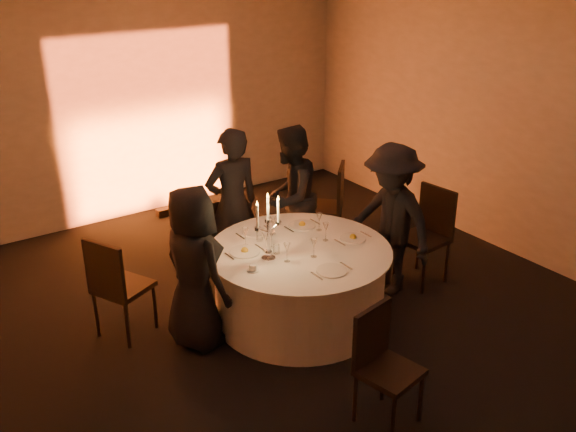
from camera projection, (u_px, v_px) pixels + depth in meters
floor at (299, 317)px, 6.54m from camera, size 7.00×7.00×0.00m
ceiling at (302, 10)px, 5.35m from camera, size 7.00×7.00×0.00m
wall_back at (148, 105)px, 8.59m from camera, size 7.00×0.00×7.00m
wall_right at (508, 129)px, 7.51m from camera, size 0.00×7.00×7.00m
uplighter_fixture at (166, 212)px, 8.93m from camera, size 0.25×0.12×0.10m
banquet_table at (299, 284)px, 6.39m from camera, size 1.80×1.80×0.77m
chair_left at (116, 283)px, 5.99m from camera, size 0.61×0.61×1.04m
chair_back_left at (216, 230)px, 7.31m from camera, size 0.43×0.43×0.88m
chair_back_right at (330, 201)px, 7.82m from camera, size 0.66×0.66×1.06m
chair_right at (429, 229)px, 7.05m from camera, size 0.51×0.51×1.07m
chair_front at (382, 359)px, 4.97m from camera, size 0.50×0.50×0.97m
guest_left at (194, 268)px, 5.83m from camera, size 0.63×0.85×1.58m
guest_back_left at (232, 204)px, 7.04m from camera, size 0.65×0.45×1.73m
guest_back_right at (290, 197)px, 7.31m from camera, size 1.02×0.96×1.67m
guest_right at (391, 220)px, 6.73m from camera, size 0.69×1.12×1.66m
plate_left at (245, 251)px, 6.16m from camera, size 0.36×0.30×0.08m
plate_back_left at (255, 232)px, 6.58m from camera, size 0.35×0.25×0.01m
plate_back_right at (302, 225)px, 6.73m from camera, size 0.35×0.29×0.08m
plate_right at (353, 237)px, 6.44m from camera, size 0.36×0.26×0.08m
plate_front at (332, 271)px, 5.81m from camera, size 0.36×0.28×0.01m
coffee_cup at (253, 268)px, 5.81m from camera, size 0.11×0.11×0.07m
candelabra at (268, 237)px, 5.94m from camera, size 0.28×0.14×0.67m
wine_glass_a at (266, 238)px, 6.14m from camera, size 0.07×0.07×0.19m
wine_glass_b at (273, 222)px, 6.49m from camera, size 0.07×0.07×0.19m
wine_glass_c at (245, 233)px, 6.25m from camera, size 0.07×0.07×0.19m
wine_glass_d at (271, 235)px, 6.21m from camera, size 0.07×0.07×0.19m
wine_glass_e at (319, 218)px, 6.58m from camera, size 0.07×0.07×0.19m
wine_glass_f at (314, 244)px, 6.03m from camera, size 0.07×0.07×0.19m
wine_glass_g at (326, 228)px, 6.36m from camera, size 0.07×0.07×0.19m
wine_glass_h at (287, 248)px, 5.94m from camera, size 0.07×0.07×0.19m
tumbler_a at (260, 237)px, 6.39m from camera, size 0.07×0.07×0.09m
tumbler_b at (276, 249)px, 6.14m from camera, size 0.07×0.07×0.09m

